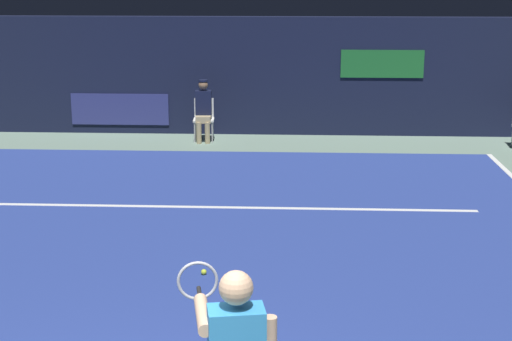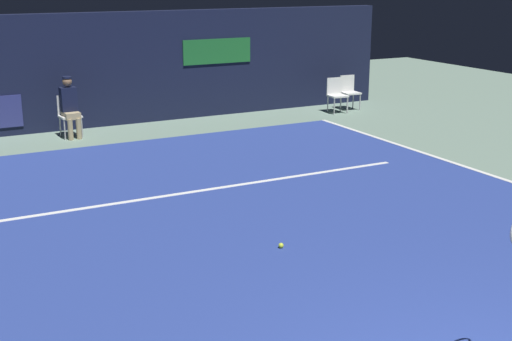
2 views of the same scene
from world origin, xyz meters
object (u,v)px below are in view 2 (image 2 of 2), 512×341
Objects in this scene: line_judge_on_chair at (70,106)px; courtside_chair_near at (349,90)px; tennis_ball at (281,245)px; courtside_chair_far at (336,93)px.

courtside_chair_near is at bearing -0.80° from line_judge_on_chair.
courtside_chair_near is 9.89m from tennis_ball.
line_judge_on_chair is 6.69m from courtside_chair_far.
line_judge_on_chair reaches higher than courtside_chair_near.
courtside_chair_far is (-0.55, -0.21, 0.00)m from courtside_chair_near.
courtside_chair_near and courtside_chair_far have the same top height.
tennis_ball is (-5.80, -7.36, -0.46)m from courtside_chair_far.
courtside_chair_far is (6.68, -0.31, -0.18)m from line_judge_on_chair.
courtside_chair_far reaches higher than tennis_ball.
line_judge_on_chair is 7.23m from courtside_chair_near.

